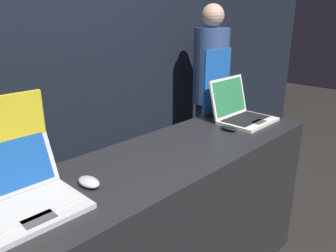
# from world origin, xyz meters

# --- Properties ---
(wall_back) EXTENTS (8.00, 0.05, 2.80)m
(wall_back) POSITION_xyz_m (0.00, 1.51, 1.40)
(wall_back) COLOR black
(wall_back) RESTS_ON ground_plane
(display_counter) EXTENTS (1.98, 0.60, 0.96)m
(display_counter) POSITION_xyz_m (0.00, 0.30, 0.48)
(display_counter) COLOR black
(display_counter) RESTS_ON ground_plane
(laptop_front) EXTENTS (0.39, 0.38, 0.28)m
(laptop_front) POSITION_xyz_m (-0.75, 0.35, 1.02)
(laptop_front) COLOR #B7B7BC
(laptop_front) RESTS_ON display_counter
(mouse_front) EXTENTS (0.07, 0.12, 0.03)m
(mouse_front) POSITION_xyz_m (-0.48, 0.30, 0.98)
(mouse_front) COLOR #B2B2B7
(mouse_front) RESTS_ON display_counter
(laptop_back) EXTENTS (0.37, 0.34, 0.28)m
(laptop_back) POSITION_xyz_m (0.75, 0.34, 1.02)
(laptop_back) COLOR silver
(laptop_back) RESTS_ON display_counter
(mouse_back) EXTENTS (0.06, 0.11, 0.03)m
(mouse_back) POSITION_xyz_m (0.52, 0.27, 0.97)
(mouse_back) COLOR black
(mouse_back) RESTS_ON display_counter
(promo_stand_back) EXTENTS (0.29, 0.07, 0.47)m
(promo_stand_back) POSITION_xyz_m (0.75, 0.55, 1.18)
(promo_stand_back) COLOR black
(promo_stand_back) RESTS_ON display_counter
(person_bystander) EXTENTS (0.33, 0.33, 1.75)m
(person_bystander) POSITION_xyz_m (1.39, 1.08, 0.91)
(person_bystander) COLOR #282833
(person_bystander) RESTS_ON ground_plane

